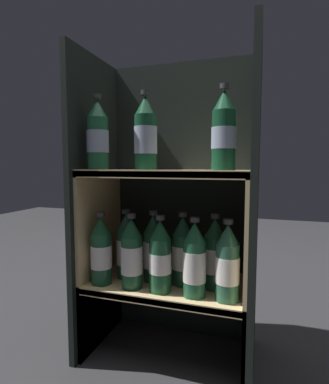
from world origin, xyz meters
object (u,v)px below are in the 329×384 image
(bottle_lower_front_2, at_px, (159,257))
(bottle_lower_back_3, at_px, (215,255))
(bottle_lower_front_4, at_px, (227,265))
(bottle_lower_front_1, at_px, (132,255))
(bottle_lower_front_3, at_px, (194,262))
(bottle_lower_back_1, at_px, (153,250))
(bottle_lower_back_0, at_px, (126,247))
(bottle_upper_front_1, at_px, (146,136))
(bottle_upper_front_2, at_px, (224,133))
(bottle_lower_front_0, at_px, (101,252))
(bottle_lower_back_2, at_px, (183,252))
(bottle_upper_front_0, at_px, (98,137))

(bottle_lower_front_2, xyz_separation_m, bottle_lower_back_3, (0.16, 0.08, -0.00))
(bottle_lower_front_4, bearing_deg, bottle_lower_front_1, 180.00)
(bottle_lower_front_1, xyz_separation_m, bottle_lower_front_3, (0.21, -0.00, -0.00))
(bottle_lower_back_1, bearing_deg, bottle_lower_back_0, 180.00)
(bottle_upper_front_1, relative_size, bottle_lower_back_1, 1.00)
(bottle_lower_back_3, bearing_deg, bottle_lower_front_1, -162.91)
(bottle_upper_front_1, distance_m, bottle_lower_back_3, 0.44)
(bottle_upper_front_2, distance_m, bottle_lower_back_3, 0.39)
(bottle_lower_front_3, relative_size, bottle_lower_back_1, 1.00)
(bottle_lower_front_0, relative_size, bottle_lower_back_3, 1.00)
(bottle_lower_front_1, distance_m, bottle_lower_front_3, 0.21)
(bottle_lower_front_0, xyz_separation_m, bottle_lower_front_3, (0.32, -0.00, -0.00))
(bottle_lower_back_1, bearing_deg, bottle_upper_front_1, -86.86)
(bottle_lower_back_2, height_order, bottle_lower_back_3, same)
(bottle_lower_back_0, xyz_separation_m, bottle_lower_back_1, (0.10, 0.00, -0.00))
(bottle_lower_back_0, xyz_separation_m, bottle_lower_back_3, (0.31, 0.00, 0.00))
(bottle_upper_front_2, distance_m, bottle_lower_front_3, 0.39)
(bottle_lower_front_2, height_order, bottle_lower_back_0, same)
(bottle_upper_front_2, bearing_deg, bottle_lower_back_3, 112.44)
(bottle_upper_front_2, bearing_deg, bottle_lower_front_0, 180.00)
(bottle_upper_front_0, bearing_deg, bottle_upper_front_2, 0.00)
(bottle_lower_front_4, bearing_deg, bottle_upper_front_0, -180.00)
(bottle_lower_front_0, bearing_deg, bottle_upper_front_0, -180.00)
(bottle_upper_front_0, distance_m, bottle_lower_back_1, 0.42)
(bottle_upper_front_2, bearing_deg, bottle_lower_front_2, -180.00)
(bottle_upper_front_2, relative_size, bottle_lower_front_0, 1.00)
(bottle_lower_back_0, height_order, bottle_lower_back_2, same)
(bottle_lower_front_0, height_order, bottle_lower_front_1, same)
(bottle_lower_back_0, bearing_deg, bottle_lower_back_3, 0.00)
(bottle_lower_front_3, bearing_deg, bottle_upper_front_1, 180.00)
(bottle_lower_back_0, distance_m, bottle_lower_back_1, 0.10)
(bottle_lower_front_0, height_order, bottle_lower_front_4, same)
(bottle_lower_front_0, distance_m, bottle_lower_front_2, 0.20)
(bottle_lower_front_3, bearing_deg, bottle_lower_front_1, 180.00)
(bottle_lower_front_2, relative_size, bottle_lower_back_2, 1.00)
(bottle_upper_front_1, xyz_separation_m, bottle_lower_front_4, (0.25, 0.00, -0.38))
(bottle_upper_front_0, relative_size, bottle_lower_back_2, 1.00)
(bottle_lower_front_2, height_order, bottle_lower_back_3, same)
(bottle_lower_front_4, xyz_separation_m, bottle_lower_back_0, (-0.36, 0.08, -0.00))
(bottle_lower_back_0, height_order, bottle_lower_back_3, same)
(bottle_lower_front_1, xyz_separation_m, bottle_lower_front_4, (0.30, -0.00, 0.00))
(bottle_lower_back_1, bearing_deg, bottle_upper_front_0, -154.16)
(bottle_upper_front_0, xyz_separation_m, bottle_lower_back_2, (0.26, 0.08, -0.38))
(bottle_upper_front_0, relative_size, bottle_lower_front_1, 1.00)
(bottle_upper_front_1, distance_m, bottle_lower_front_1, 0.38)
(bottle_lower_front_2, bearing_deg, bottle_upper_front_1, 180.00)
(bottle_upper_front_1, xyz_separation_m, bottle_lower_back_1, (-0.00, 0.08, -0.38))
(bottle_lower_front_2, bearing_deg, bottle_upper_front_0, 180.00)
(bottle_upper_front_0, xyz_separation_m, bottle_lower_front_4, (0.42, 0.00, -0.38))
(bottle_upper_front_0, relative_size, bottle_lower_front_2, 1.00)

